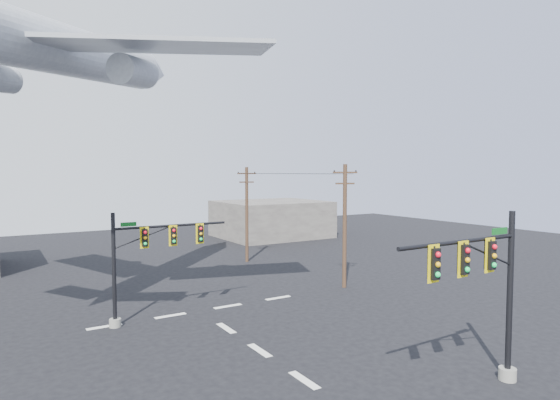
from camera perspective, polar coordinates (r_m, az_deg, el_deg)
ground at (r=21.94m, az=2.97°, el=-21.09°), size 120.00×120.00×0.00m
lane_markings at (r=26.16m, az=-3.99°, el=-16.91°), size 14.00×21.20×0.01m
signal_mast_near at (r=21.41m, az=23.93°, el=-10.10°), size 7.17×0.82×7.44m
signal_mast_far at (r=29.51m, az=-16.11°, el=-6.95°), size 7.41×0.74×6.74m
utility_pole_a at (r=36.99m, az=7.89°, el=-2.84°), size 1.83×0.90×9.71m
utility_pole_b at (r=47.31m, az=-4.07°, el=-1.52°), size 1.93×0.46×9.59m
power_lines at (r=41.73m, az=1.18°, el=3.23°), size 3.36×13.45×0.03m
airliner at (r=32.43m, az=-24.87°, el=16.12°), size 22.62×23.43×7.23m
building_right at (r=65.87m, az=-1.08°, el=-2.31°), size 14.00×12.00×5.00m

